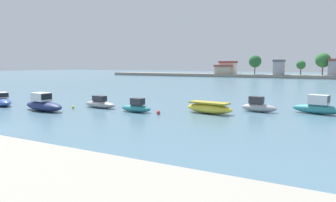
# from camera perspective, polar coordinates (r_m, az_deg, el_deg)

# --- Properties ---
(moored_boat_1) EXTENTS (4.97, 3.20, 1.48)m
(moored_boat_1) POSITION_cam_1_polar(r_m,az_deg,el_deg) (40.29, -27.64, 0.07)
(moored_boat_1) COLOR #3856A8
(moored_boat_1) RESTS_ON ground
(moored_boat_2) EXTENTS (5.75, 2.50, 1.79)m
(moored_boat_2) POSITION_cam_1_polar(r_m,az_deg,el_deg) (34.07, -21.41, -0.57)
(moored_boat_2) COLOR navy
(moored_boat_2) RESTS_ON ground
(moored_boat_3) EXTENTS (4.40, 1.67, 1.29)m
(moored_boat_3) POSITION_cam_1_polar(r_m,az_deg,el_deg) (34.65, -12.08, -0.45)
(moored_boat_3) COLOR #9E9EA3
(moored_boat_3) RESTS_ON ground
(moored_boat_4) EXTENTS (3.35, 1.27, 1.37)m
(moored_boat_4) POSITION_cam_1_polar(r_m,az_deg,el_deg) (30.97, -5.70, -1.10)
(moored_boat_4) COLOR teal
(moored_boat_4) RESTS_ON ground
(moored_boat_5) EXTENTS (4.92, 2.21, 1.08)m
(moored_boat_5) POSITION_cam_1_polar(r_m,az_deg,el_deg) (30.22, 7.38, -1.24)
(moored_boat_5) COLOR yellow
(moored_boat_5) RESTS_ON ground
(moored_boat_6) EXTENTS (3.60, 1.54, 1.49)m
(moored_boat_6) POSITION_cam_1_polar(r_m,az_deg,el_deg) (32.22, 15.87, -0.96)
(moored_boat_6) COLOR #9E9EA3
(moored_boat_6) RESTS_ON ground
(moored_boat_7) EXTENTS (4.65, 2.14, 1.79)m
(moored_boat_7) POSITION_cam_1_polar(r_m,az_deg,el_deg) (32.78, 25.18, -0.97)
(moored_boat_7) COLOR teal
(moored_boat_7) RESTS_ON ground
(mooring_buoy_2) EXTENTS (0.30, 0.30, 0.30)m
(mooring_buoy_2) POSITION_cam_1_polar(r_m,az_deg,el_deg) (34.73, -16.64, -1.07)
(mooring_buoy_2) COLOR yellow
(mooring_buoy_2) RESTS_ON ground
(mooring_buoy_4) EXTENTS (0.36, 0.36, 0.36)m
(mooring_buoy_4) POSITION_cam_1_polar(r_m,az_deg,el_deg) (29.40, -1.74, -2.07)
(mooring_buoy_4) COLOR red
(mooring_buoy_4) RESTS_ON ground
(distant_shoreline) EXTENTS (134.60, 10.77, 8.45)m
(distant_shoreline) POSITION_cam_1_polar(r_m,az_deg,el_deg) (118.17, 19.92, 4.77)
(distant_shoreline) COLOR gray
(distant_shoreline) RESTS_ON ground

